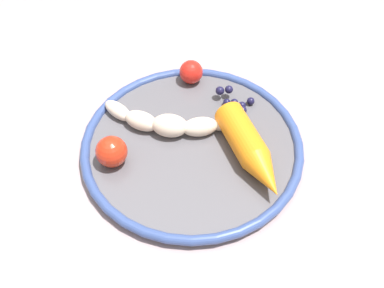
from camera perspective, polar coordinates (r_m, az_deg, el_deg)
dining_table at (r=0.67m, az=3.56°, el=-2.42°), size 1.12×0.83×0.70m
plate at (r=0.57m, az=-0.00°, el=-0.18°), size 0.28×0.28×0.02m
banana at (r=0.58m, az=-2.70°, el=2.76°), size 0.19×0.06×0.03m
carrot_orange at (r=0.54m, az=7.46°, el=-0.87°), size 0.10×0.13×0.04m
blueberry_pile at (r=0.61m, az=5.35°, el=5.44°), size 0.05×0.04×0.02m
tomato_near at (r=0.55m, az=-10.14°, el=-0.95°), size 0.04×0.04×0.04m
tomato_mid at (r=0.64m, az=-0.11°, el=9.08°), size 0.03×0.03×0.03m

